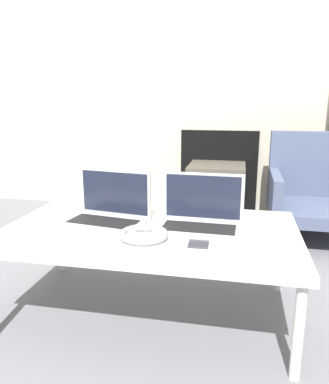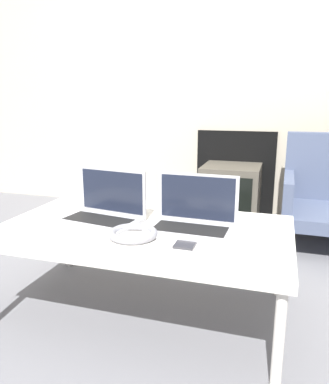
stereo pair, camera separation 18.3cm
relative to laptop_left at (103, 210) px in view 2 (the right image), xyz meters
The scene contains 8 objects.
ground_plane 0.53m from the laptop_left, 48.01° to the right, with size 14.00×14.00×0.00m, color slate.
wall_back 1.86m from the laptop_left, 83.04° to the left, with size 7.00×0.08×2.60m.
table 0.22m from the laptop_left, ahead, with size 1.22×0.70×0.39m.
laptop_left is the anchor object (origin of this frame).
laptop_right 0.40m from the laptop_left, ahead, with size 0.35×0.24×0.22m.
headphones 0.26m from the laptop_left, 37.73° to the right, with size 0.19×0.19×0.03m.
phone 0.45m from the laptop_left, 19.74° to the right, with size 0.07×0.15×0.01m.
tv 1.44m from the laptop_left, 74.33° to the left, with size 0.43×0.45×0.43m.
Camera 2 is at (0.53, -1.21, 0.90)m, focal length 35.00 mm.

